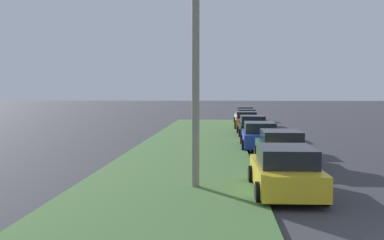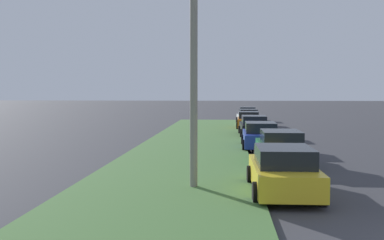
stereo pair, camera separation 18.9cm
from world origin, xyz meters
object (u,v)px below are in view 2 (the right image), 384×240
object	(u,v)px
parked_car_black	(254,126)
streetlight	(205,51)
parked_car_yellow	(283,171)
parked_car_blue	(260,136)
parked_car_green	(280,148)
parked_car_orange	(248,120)
parked_car_silver	(247,114)
parked_car_white	(248,117)

from	to	relation	value
parked_car_black	streetlight	distance (m)	17.91
parked_car_yellow	parked_car_black	distance (m)	17.71
parked_car_blue	streetlight	bearing A→B (deg)	167.32
parked_car_green	streetlight	bearing A→B (deg)	150.34
parked_car_yellow	parked_car_green	size ratio (longest dim) A/B	1.00
parked_car_orange	parked_car_silver	bearing A→B (deg)	-0.48
parked_car_white	streetlight	world-z (taller)	streetlight
parked_car_blue	streetlight	size ratio (longest dim) A/B	0.58
parked_car_green	parked_car_black	xyz separation A→B (m)	(11.98, 0.42, 0.00)
parked_car_black	parked_car_blue	bearing A→B (deg)	178.67
parked_car_white	streetlight	bearing A→B (deg)	171.59
parked_car_black	parked_car_orange	size ratio (longest dim) A/B	1.00
parked_car_green	parked_car_black	size ratio (longest dim) A/B	1.00
parked_car_orange	streetlight	bearing A→B (deg)	175.57
parked_car_white	parked_car_silver	xyz separation A→B (m)	(6.14, -0.23, 0.00)
parked_car_orange	streetlight	xyz separation A→B (m)	(-23.75, 2.51, 3.67)
parked_car_green	parked_car_silver	bearing A→B (deg)	-0.40
parked_car_orange	streetlight	distance (m)	24.16
parked_car_blue	parked_car_white	size ratio (longest dim) A/B	0.98
parked_car_silver	streetlight	size ratio (longest dim) A/B	0.57
parked_car_black	parked_car_orange	bearing A→B (deg)	-0.42
parked_car_black	parked_car_silver	size ratio (longest dim) A/B	1.00
parked_car_green	parked_car_silver	xyz separation A→B (m)	(29.76, 0.06, 0.00)
parked_car_blue	parked_car_green	bearing A→B (deg)	-174.19
parked_car_blue	parked_car_orange	distance (m)	13.15
parked_car_yellow	parked_car_silver	size ratio (longest dim) A/B	1.00
parked_car_yellow	parked_car_silver	bearing A→B (deg)	-1.54
parked_car_silver	parked_car_blue	bearing A→B (deg)	178.75
parked_car_yellow	parked_car_green	distance (m)	5.75
parked_car_yellow	parked_car_blue	distance (m)	10.96
parked_car_green	parked_car_white	world-z (taller)	same
parked_car_blue	parked_car_white	bearing A→B (deg)	0.14
parked_car_white	parked_car_orange	bearing A→B (deg)	174.88
parked_car_blue	parked_car_black	world-z (taller)	same
streetlight	parked_car_black	bearing A→B (deg)	-8.42
parked_car_black	streetlight	xyz separation A→B (m)	(-17.34, 2.57, 3.67)
parked_car_white	parked_car_silver	size ratio (longest dim) A/B	1.02
parked_car_orange	parked_car_white	size ratio (longest dim) A/B	0.99
parked_car_orange	parked_car_silver	size ratio (longest dim) A/B	1.01
parked_car_silver	parked_car_black	bearing A→B (deg)	178.55
parked_car_black	streetlight	size ratio (longest dim) A/B	0.58
parked_car_blue	parked_car_yellow	bearing A→B (deg)	-179.93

